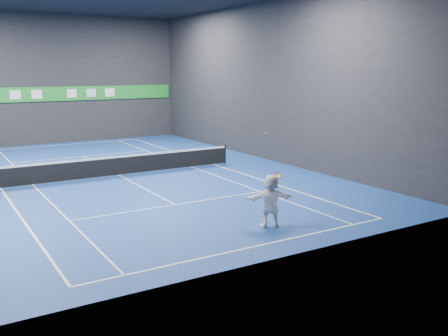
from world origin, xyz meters
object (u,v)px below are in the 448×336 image
player (271,201)px  tennis_ball (267,134)px  tennis_net (119,165)px  tennis_racket (278,177)px

player → tennis_ball: tennis_ball is taller
player → tennis_net: player is taller
tennis_net → tennis_racket: bearing=-79.8°
tennis_net → player: bearing=-81.5°
tennis_net → tennis_racket: (1.88, -10.48, 1.13)m
tennis_ball → tennis_racket: size_ratio=0.13×
player → tennis_net: size_ratio=0.14×
tennis_ball → tennis_net: (-1.48, 10.37, -2.61)m
player → tennis_racket: tennis_racket is taller
player → tennis_ball: size_ratio=24.82×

